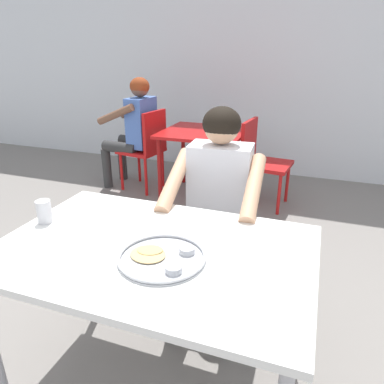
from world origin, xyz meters
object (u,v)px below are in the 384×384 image
Objects in this scene: thali_tray at (162,257)px; chair_red_left at (147,145)px; table_foreground at (154,263)px; drinking_cup at (44,211)px; chair_red_right at (260,157)px; patron_background at (135,124)px; chair_foreground at (223,224)px; diner_foreground at (216,200)px; table_background_red at (203,140)px.

chair_red_left is (-1.25, 2.35, -0.26)m from thali_tray.
drinking_cup reaches higher than table_foreground.
patron_background reaches higher than chair_red_right.
thali_tray is 0.95m from chair_foreground.
chair_red_right reaches higher than thali_tray.
chair_foreground is at bearing 92.89° from diner_foreground.
chair_red_right is (-0.04, 1.69, -0.23)m from diner_foreground.
chair_foreground is at bearing -49.28° from chair_red_left.
chair_red_left reaches higher than table_background_red.
chair_red_left is 1.22m from chair_red_right.
chair_red_right is at bearing 75.30° from drinking_cup.
drinking_cup is at bearing -90.35° from table_background_red.
thali_tray is at bearing -75.59° from table_background_red.
table_foreground is at bearing -3.26° from drinking_cup.
diner_foreground is at bearing 89.13° from thali_tray.
drinking_cup reaches higher than table_background_red.
table_background_red is 0.80m from patron_background.
drinking_cup reaches higher than thali_tray.
chair_foreground is 2.05m from patron_background.
table_background_red is at bearing 103.17° from table_foreground.
thali_tray is at bearing -9.44° from drinking_cup.
table_foreground is at bearing -97.54° from diner_foreground.
diner_foreground reaches higher than table_foreground.
chair_foreground is at bearing -46.53° from patron_background.
patron_background is at bearing 119.92° from table_foreground.
diner_foreground is 2.09m from chair_red_left.
patron_background is (-1.33, 2.31, 0.04)m from table_foreground.
drinking_cup is 2.41m from patron_background.
patron_background is at bearing 133.47° from chair_foreground.
diner_foreground is at bearing 42.82° from drinking_cup.
chair_red_right is 1.39m from patron_background.
diner_foreground is 1.70m from chair_red_right.
thali_tray is at bearing -59.54° from patron_background.
chair_foreground is (0.62, 0.80, -0.34)m from drinking_cup.
chair_foreground is 1.91m from chair_red_left.
diner_foreground is 1.37× the size of chair_red_left.
patron_background reaches higher than table_foreground.
patron_background is (-0.79, 0.01, 0.11)m from table_background_red.
table_background_red is at bearing 110.25° from diner_foreground.
table_background_red is at bearing 104.41° from thali_tray.
patron_background is (-0.15, 0.03, 0.21)m from chair_red_left.
diner_foreground is 1.47× the size of table_background_red.
table_foreground is 2.57m from chair_red_left.
chair_red_left is (-0.64, -0.02, -0.11)m from table_background_red.
table_foreground is at bearing -76.83° from table_background_red.
drinking_cup is at bearing -71.17° from patron_background.
thali_tray is at bearing -90.87° from diner_foreground.
chair_red_left is at bearing 130.72° from chair_foreground.
table_foreground is 0.63m from diner_foreground.
chair_red_left is 0.27m from patron_background.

